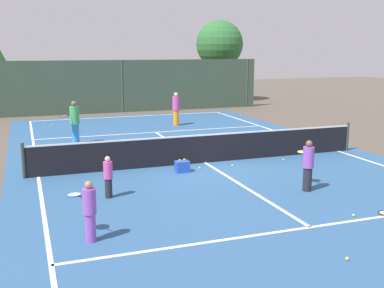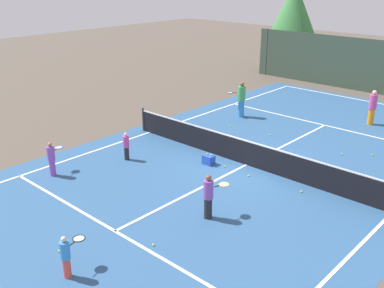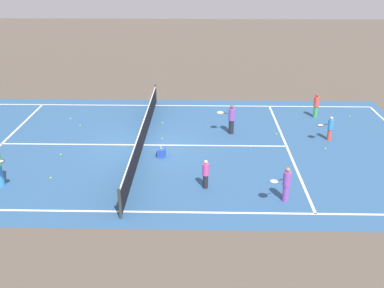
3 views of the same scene
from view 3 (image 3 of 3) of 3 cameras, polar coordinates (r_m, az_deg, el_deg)
ground_plane at (r=19.83m, az=-6.33°, el=-0.14°), size 80.00×80.00×0.00m
court_surface at (r=19.83m, az=-6.33°, el=-0.13°), size 13.00×25.00×0.01m
tennis_net at (r=19.63m, az=-6.39°, el=1.22°), size 11.90×0.10×1.10m
player_1 at (r=15.98m, az=1.77°, el=-3.87°), size 0.24×0.24×1.13m
player_2 at (r=20.96m, az=17.39°, el=1.99°), size 0.48×0.83×1.14m
player_3 at (r=23.71m, az=15.78°, el=4.84°), size 0.27×0.27×1.28m
player_4 at (r=20.80m, az=5.09°, el=3.28°), size 0.53×0.89×1.43m
player_6 at (r=15.45m, az=12.08°, el=-5.07°), size 0.61×0.84×1.29m
ball_crate at (r=18.62m, az=-3.98°, el=-1.07°), size 0.43×0.33×0.43m
tennis_ball_0 at (r=19.82m, az=-8.80°, el=-0.19°), size 0.07×0.07×0.07m
tennis_ball_1 at (r=17.69m, az=-17.83°, el=-4.19°), size 0.07×0.07×0.07m
tennis_ball_2 at (r=21.19m, az=10.86°, el=1.28°), size 0.07×0.07×0.07m
tennis_ball_4 at (r=19.53m, az=-16.62°, el=-1.32°), size 0.07×0.07×0.07m
tennis_ball_5 at (r=22.26m, az=-3.85°, el=2.77°), size 0.07×0.07×0.07m
tennis_ball_6 at (r=24.49m, az=19.75°, el=3.37°), size 0.07×0.07×0.07m
tennis_ball_7 at (r=20.35m, az=-3.88°, el=0.70°), size 0.07×0.07×0.07m
tennis_ball_8 at (r=19.30m, az=-4.33°, el=-0.64°), size 0.07×0.07×0.07m
tennis_ball_9 at (r=22.56m, az=-14.30°, el=2.35°), size 0.07×0.07×0.07m
tennis_ball_10 at (r=20.14m, az=16.88°, el=-0.58°), size 0.07×0.07×0.07m
tennis_ball_11 at (r=23.62m, az=-15.49°, el=3.19°), size 0.07×0.07×0.07m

